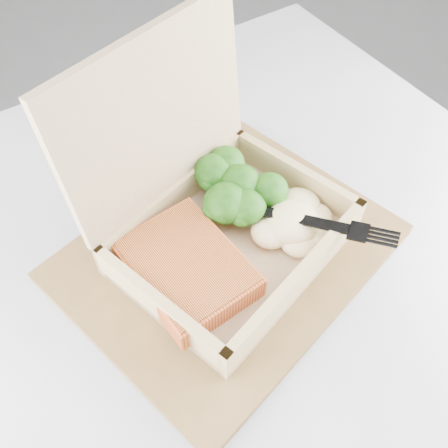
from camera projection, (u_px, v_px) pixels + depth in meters
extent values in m
plane|color=gray|center=(445.00, 304.00, 1.38)|extent=(4.00, 4.00, 0.00)
cylinder|color=black|center=(224.00, 426.00, 0.83)|extent=(0.09, 0.09, 0.73)
cube|color=#A5A7AF|center=(224.00, 323.00, 0.53)|extent=(1.12, 1.12, 0.03)
cube|color=brown|center=(227.00, 253.00, 0.56)|extent=(0.43, 0.41, 0.01)
cube|color=tan|center=(233.00, 247.00, 0.55)|extent=(0.29, 0.28, 0.01)
cube|color=#A08857|center=(159.00, 308.00, 0.48)|extent=(0.11, 0.15, 0.05)
cube|color=#A08857|center=(294.00, 179.00, 0.58)|extent=(0.11, 0.15, 0.05)
cube|color=#A08857|center=(298.00, 282.00, 0.50)|extent=(0.20, 0.14, 0.05)
cube|color=#A08857|center=(176.00, 198.00, 0.56)|extent=(0.20, 0.14, 0.05)
cube|color=tan|center=(157.00, 119.00, 0.48)|extent=(0.21, 0.15, 0.18)
cube|color=orange|center=(186.00, 268.00, 0.51)|extent=(0.14, 0.16, 0.03)
ellipsoid|color=#F8E8A0|center=(292.00, 222.00, 0.54)|extent=(0.10, 0.08, 0.03)
cube|color=black|center=(239.00, 201.00, 0.54)|extent=(0.10, 0.08, 0.02)
cube|color=black|center=(317.00, 225.00, 0.52)|extent=(0.05, 0.05, 0.01)
cube|color=white|center=(167.00, 148.00, 0.67)|extent=(0.13, 0.17, 0.00)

